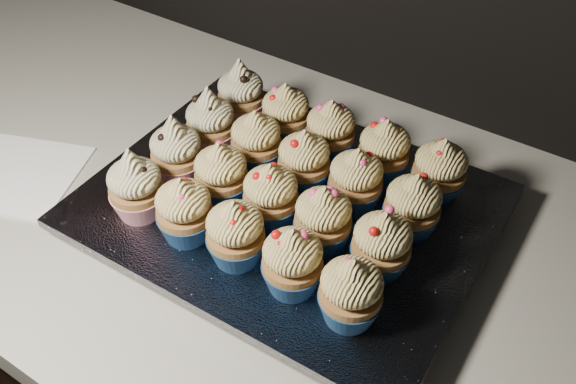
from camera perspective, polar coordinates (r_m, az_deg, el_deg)
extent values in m
cube|color=beige|center=(0.77, 4.71, -5.54)|extent=(2.44, 0.64, 0.04)
cube|color=white|center=(0.91, -22.62, 1.39)|extent=(0.19, 0.19, 0.00)
cube|color=black|center=(0.77, 0.00, -2.12)|extent=(0.43, 0.33, 0.02)
cube|color=silver|center=(0.76, 0.00, -1.22)|extent=(0.46, 0.36, 0.01)
cone|color=red|center=(0.75, -13.09, -0.91)|extent=(0.06, 0.06, 0.03)
ellipsoid|color=beige|center=(0.73, -13.55, 1.26)|extent=(0.06, 0.06, 0.04)
cone|color=beige|center=(0.71, -13.91, 2.95)|extent=(0.03, 0.03, 0.03)
cone|color=navy|center=(0.72, -9.00, -2.92)|extent=(0.06, 0.06, 0.03)
ellipsoid|color=#EFCE79|center=(0.69, -9.34, -0.72)|extent=(0.06, 0.06, 0.04)
cone|color=#EFCE79|center=(0.67, -9.56, 0.70)|extent=(0.03, 0.03, 0.02)
cone|color=navy|center=(0.69, -4.58, -4.99)|extent=(0.06, 0.06, 0.03)
ellipsoid|color=#EFCE79|center=(0.66, -4.76, -2.77)|extent=(0.06, 0.06, 0.04)
cone|color=#EFCE79|center=(0.64, -4.88, -1.34)|extent=(0.03, 0.03, 0.02)
cone|color=navy|center=(0.66, 0.39, -7.49)|extent=(0.06, 0.06, 0.03)
ellipsoid|color=#EFCE79|center=(0.63, 0.41, -5.29)|extent=(0.06, 0.06, 0.04)
cone|color=#EFCE79|center=(0.61, 0.42, -3.85)|extent=(0.03, 0.03, 0.02)
cone|color=navy|center=(0.64, 5.47, -10.10)|extent=(0.06, 0.06, 0.03)
ellipsoid|color=#EFCE79|center=(0.61, 5.71, -7.95)|extent=(0.06, 0.06, 0.04)
cone|color=#EFCE79|center=(0.59, 5.86, -6.53)|extent=(0.03, 0.03, 0.02)
cone|color=red|center=(0.79, -9.68, 2.12)|extent=(0.06, 0.06, 0.03)
ellipsoid|color=beige|center=(0.76, -10.01, 4.28)|extent=(0.06, 0.06, 0.04)
cone|color=beige|center=(0.75, -10.26, 5.96)|extent=(0.03, 0.03, 0.03)
cone|color=navy|center=(0.75, -5.84, 0.22)|extent=(0.06, 0.06, 0.03)
ellipsoid|color=#EFCE79|center=(0.73, -6.05, 2.42)|extent=(0.06, 0.06, 0.04)
cone|color=#EFCE79|center=(0.71, -6.18, 3.83)|extent=(0.03, 0.03, 0.02)
cone|color=navy|center=(0.72, -1.52, -1.65)|extent=(0.06, 0.06, 0.03)
ellipsoid|color=#EFCE79|center=(0.70, -1.58, 0.58)|extent=(0.06, 0.06, 0.04)
cone|color=#EFCE79|center=(0.68, -1.61, 2.01)|extent=(0.03, 0.03, 0.02)
cone|color=navy|center=(0.70, 3.06, -3.72)|extent=(0.06, 0.06, 0.03)
ellipsoid|color=#EFCE79|center=(0.67, 3.18, -1.50)|extent=(0.06, 0.06, 0.04)
cone|color=#EFCE79|center=(0.66, 3.26, -0.06)|extent=(0.03, 0.03, 0.02)
cone|color=navy|center=(0.68, 8.13, -5.98)|extent=(0.06, 0.06, 0.03)
ellipsoid|color=#EFCE79|center=(0.65, 8.46, -3.78)|extent=(0.06, 0.06, 0.04)
cone|color=#EFCE79|center=(0.63, 8.66, -2.35)|extent=(0.03, 0.03, 0.02)
cone|color=red|center=(0.83, -6.76, 4.75)|extent=(0.06, 0.06, 0.03)
ellipsoid|color=beige|center=(0.80, -6.98, 6.88)|extent=(0.06, 0.06, 0.04)
cone|color=beige|center=(0.79, -7.15, 8.52)|extent=(0.03, 0.03, 0.03)
cone|color=navy|center=(0.79, -2.79, 3.19)|extent=(0.06, 0.06, 0.03)
ellipsoid|color=#EFCE79|center=(0.77, -2.89, 5.37)|extent=(0.06, 0.06, 0.04)
cone|color=#EFCE79|center=(0.76, -2.95, 6.75)|extent=(0.03, 0.03, 0.02)
cone|color=navy|center=(0.77, 1.40, 1.43)|extent=(0.06, 0.06, 0.03)
ellipsoid|color=#EFCE79|center=(0.74, 1.45, 3.63)|extent=(0.06, 0.06, 0.04)
cone|color=#EFCE79|center=(0.73, 1.48, 5.04)|extent=(0.03, 0.03, 0.02)
cone|color=navy|center=(0.74, 5.91, -0.28)|extent=(0.06, 0.06, 0.03)
ellipsoid|color=#EFCE79|center=(0.72, 6.12, 1.93)|extent=(0.06, 0.06, 0.04)
cone|color=#EFCE79|center=(0.70, 6.26, 3.34)|extent=(0.03, 0.03, 0.02)
cone|color=navy|center=(0.72, 10.77, -2.56)|extent=(0.06, 0.06, 0.03)
ellipsoid|color=#EFCE79|center=(0.70, 11.17, -0.37)|extent=(0.06, 0.06, 0.04)
cone|color=#EFCE79|center=(0.68, 11.42, 1.04)|extent=(0.03, 0.03, 0.02)
cone|color=red|center=(0.87, -4.12, 7.33)|extent=(0.06, 0.06, 0.03)
ellipsoid|color=beige|center=(0.85, -4.25, 9.41)|extent=(0.06, 0.06, 0.04)
cone|color=beige|center=(0.84, -4.35, 11.00)|extent=(0.03, 0.03, 0.03)
cone|color=navy|center=(0.84, -0.21, 5.67)|extent=(0.06, 0.06, 0.03)
ellipsoid|color=#EFCE79|center=(0.82, -0.22, 7.80)|extent=(0.06, 0.06, 0.04)
cone|color=#EFCE79|center=(0.80, -0.22, 9.14)|extent=(0.03, 0.03, 0.02)
cone|color=navy|center=(0.81, 3.72, 4.15)|extent=(0.06, 0.06, 0.03)
ellipsoid|color=#EFCE79|center=(0.79, 3.85, 6.30)|extent=(0.06, 0.06, 0.04)
cone|color=#EFCE79|center=(0.77, 3.93, 7.67)|extent=(0.03, 0.03, 0.02)
cone|color=navy|center=(0.79, 8.36, 2.35)|extent=(0.06, 0.06, 0.03)
ellipsoid|color=#EFCE79|center=(0.76, 8.64, 4.51)|extent=(0.06, 0.06, 0.04)
cone|color=#EFCE79|center=(0.75, 8.82, 5.89)|extent=(0.03, 0.03, 0.02)
cone|color=navy|center=(0.77, 13.05, 0.58)|extent=(0.06, 0.06, 0.03)
ellipsoid|color=#EFCE79|center=(0.75, 13.49, 2.73)|extent=(0.06, 0.06, 0.04)
cone|color=#EFCE79|center=(0.73, 13.78, 4.10)|extent=(0.03, 0.03, 0.02)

